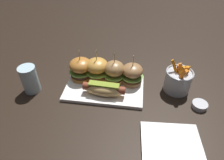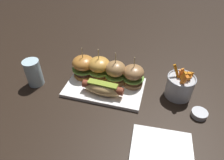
{
  "view_description": "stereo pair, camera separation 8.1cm",
  "coord_description": "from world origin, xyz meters",
  "px_view_note": "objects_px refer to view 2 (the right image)",
  "views": [
    {
      "loc": [
        0.12,
        -0.62,
        0.57
      ],
      "look_at": [
        0.03,
        0.0,
        0.05
      ],
      "focal_mm": 32.1,
      "sensor_mm": 36.0,
      "label": 1
    },
    {
      "loc": [
        0.2,
        -0.6,
        0.57
      ],
      "look_at": [
        0.03,
        0.0,
        0.05
      ],
      "focal_mm": 32.1,
      "sensor_mm": 36.0,
      "label": 2
    }
  ],
  "objects_px": {
    "slider_far_right": "(133,75)",
    "fries_bucket": "(180,86)",
    "platter_main": "(105,87)",
    "side_plate": "(161,155)",
    "sauce_ramekin": "(199,114)",
    "slider_center_left": "(99,68)",
    "slider_center_right": "(115,72)",
    "hot_dog": "(103,88)",
    "water_glass": "(34,73)",
    "slider_far_left": "(84,66)"
  },
  "relations": [
    {
      "from": "slider_far_left",
      "to": "slider_center_left",
      "type": "height_order",
      "value": "slider_center_left"
    },
    {
      "from": "side_plate",
      "to": "hot_dog",
      "type": "bearing_deg",
      "value": 140.65
    },
    {
      "from": "slider_far_right",
      "to": "water_glass",
      "type": "height_order",
      "value": "slider_far_right"
    },
    {
      "from": "hot_dog",
      "to": "sauce_ramekin",
      "type": "height_order",
      "value": "hot_dog"
    },
    {
      "from": "platter_main",
      "to": "slider_far_left",
      "type": "xyz_separation_m",
      "value": [
        -0.11,
        0.05,
        0.06
      ]
    },
    {
      "from": "sauce_ramekin",
      "to": "side_plate",
      "type": "distance_m",
      "value": 0.23
    },
    {
      "from": "slider_far_right",
      "to": "fries_bucket",
      "type": "height_order",
      "value": "slider_far_right"
    },
    {
      "from": "slider_center_left",
      "to": "slider_far_right",
      "type": "height_order",
      "value": "slider_center_left"
    },
    {
      "from": "hot_dog",
      "to": "fries_bucket",
      "type": "xyz_separation_m",
      "value": [
        0.29,
        0.09,
        0.01
      ]
    },
    {
      "from": "hot_dog",
      "to": "slider_center_left",
      "type": "relative_size",
      "value": 1.17
    },
    {
      "from": "platter_main",
      "to": "slider_center_left",
      "type": "relative_size",
      "value": 2.25
    },
    {
      "from": "slider_far_left",
      "to": "slider_far_right",
      "type": "height_order",
      "value": "slider_far_left"
    },
    {
      "from": "platter_main",
      "to": "slider_center_right",
      "type": "xyz_separation_m",
      "value": [
        0.04,
        0.04,
        0.06
      ]
    },
    {
      "from": "slider_far_left",
      "to": "side_plate",
      "type": "xyz_separation_m",
      "value": [
        0.37,
        -0.3,
        -0.06
      ]
    },
    {
      "from": "fries_bucket",
      "to": "slider_center_right",
      "type": "bearing_deg",
      "value": -179.5
    },
    {
      "from": "slider_far_left",
      "to": "slider_center_right",
      "type": "relative_size",
      "value": 0.96
    },
    {
      "from": "hot_dog",
      "to": "fries_bucket",
      "type": "distance_m",
      "value": 0.31
    },
    {
      "from": "slider_center_left",
      "to": "slider_far_right",
      "type": "xyz_separation_m",
      "value": [
        0.15,
        -0.0,
        -0.0
      ]
    },
    {
      "from": "slider_far_left",
      "to": "slider_center_right",
      "type": "xyz_separation_m",
      "value": [
        0.15,
        -0.01,
        0.0
      ]
    },
    {
      "from": "slider_center_left",
      "to": "side_plate",
      "type": "height_order",
      "value": "slider_center_left"
    },
    {
      "from": "slider_center_right",
      "to": "slider_far_right",
      "type": "xyz_separation_m",
      "value": [
        0.07,
        0.01,
        -0.01
      ]
    },
    {
      "from": "platter_main",
      "to": "water_glass",
      "type": "bearing_deg",
      "value": -171.21
    },
    {
      "from": "sauce_ramekin",
      "to": "side_plate",
      "type": "relative_size",
      "value": 0.3
    },
    {
      "from": "slider_center_right",
      "to": "slider_far_left",
      "type": "bearing_deg",
      "value": 176.32
    },
    {
      "from": "fries_bucket",
      "to": "water_glass",
      "type": "xyz_separation_m",
      "value": [
        -0.6,
        -0.09,
        0.01
      ]
    },
    {
      "from": "hot_dog",
      "to": "slider_center_left",
      "type": "xyz_separation_m",
      "value": [
        -0.04,
        0.09,
        0.02
      ]
    },
    {
      "from": "slider_center_left",
      "to": "water_glass",
      "type": "xyz_separation_m",
      "value": [
        -0.26,
        -0.1,
        -0.01
      ]
    },
    {
      "from": "slider_center_left",
      "to": "water_glass",
      "type": "relative_size",
      "value": 1.24
    },
    {
      "from": "hot_dog",
      "to": "side_plate",
      "type": "relative_size",
      "value": 0.89
    },
    {
      "from": "platter_main",
      "to": "side_plate",
      "type": "xyz_separation_m",
      "value": [
        0.26,
        -0.25,
        -0.0
      ]
    },
    {
      "from": "slider_center_right",
      "to": "water_glass",
      "type": "distance_m",
      "value": 0.34
    },
    {
      "from": "slider_far_right",
      "to": "fries_bucket",
      "type": "bearing_deg",
      "value": -1.12
    },
    {
      "from": "slider_center_right",
      "to": "side_plate",
      "type": "bearing_deg",
      "value": -52.56
    },
    {
      "from": "platter_main",
      "to": "side_plate",
      "type": "relative_size",
      "value": 1.7
    },
    {
      "from": "sauce_ramekin",
      "to": "slider_center_left",
      "type": "bearing_deg",
      "value": 166.5
    },
    {
      "from": "hot_dog",
      "to": "side_plate",
      "type": "distance_m",
      "value": 0.33
    },
    {
      "from": "slider_far_left",
      "to": "slider_center_left",
      "type": "bearing_deg",
      "value": 0.46
    },
    {
      "from": "sauce_ramekin",
      "to": "slider_center_right",
      "type": "bearing_deg",
      "value": 165.25
    },
    {
      "from": "slider_center_left",
      "to": "slider_center_right",
      "type": "relative_size",
      "value": 0.99
    },
    {
      "from": "slider_center_left",
      "to": "fries_bucket",
      "type": "bearing_deg",
      "value": -1.29
    },
    {
      "from": "platter_main",
      "to": "slider_center_right",
      "type": "bearing_deg",
      "value": 47.29
    },
    {
      "from": "hot_dog",
      "to": "slider_far_left",
      "type": "relative_size",
      "value": 1.21
    },
    {
      "from": "slider_center_left",
      "to": "slider_far_right",
      "type": "bearing_deg",
      "value": -1.51
    },
    {
      "from": "slider_center_left",
      "to": "slider_far_right",
      "type": "relative_size",
      "value": 1.07
    },
    {
      "from": "slider_far_right",
      "to": "water_glass",
      "type": "xyz_separation_m",
      "value": [
        -0.41,
        -0.09,
        -0.0
      ]
    },
    {
      "from": "platter_main",
      "to": "slider_center_left",
      "type": "xyz_separation_m",
      "value": [
        -0.04,
        0.05,
        0.06
      ]
    },
    {
      "from": "platter_main",
      "to": "slider_far_left",
      "type": "relative_size",
      "value": 2.32
    },
    {
      "from": "platter_main",
      "to": "sauce_ramekin",
      "type": "bearing_deg",
      "value": -7.63
    },
    {
      "from": "platter_main",
      "to": "fries_bucket",
      "type": "distance_m",
      "value": 0.31
    },
    {
      "from": "hot_dog",
      "to": "slider_far_right",
      "type": "relative_size",
      "value": 1.25
    }
  ]
}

